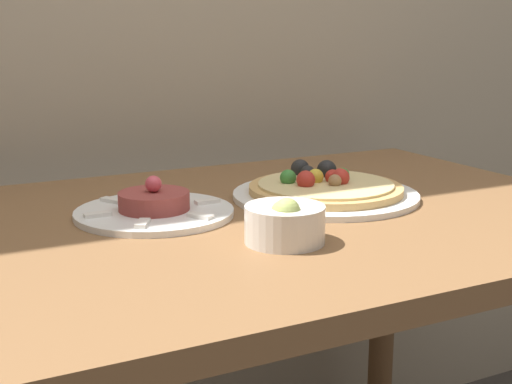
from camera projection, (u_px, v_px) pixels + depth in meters
The scene contains 4 objects.
dining_table at pixel (262, 281), 1.15m from camera, with size 1.14×0.79×0.77m.
pizza_plate at pixel (325, 190), 1.22m from camera, with size 0.32×0.32×0.06m.
tartare_plate at pixel (154, 208), 1.11m from camera, with size 0.25×0.25×0.06m.
small_bowl at pixel (285, 222), 0.97m from camera, with size 0.11×0.11×0.07m.
Camera 1 is at (-0.51, -0.57, 1.06)m, focal length 50.00 mm.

